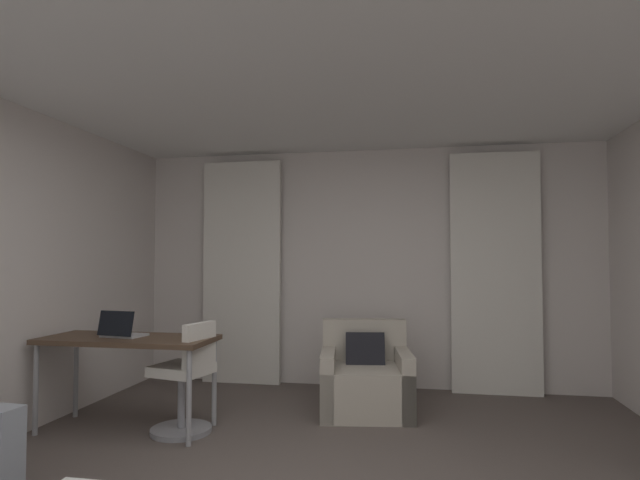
% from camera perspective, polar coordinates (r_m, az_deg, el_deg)
% --- Properties ---
extents(wall_window, '(5.12, 0.06, 2.60)m').
position_cam_1_polar(wall_window, '(5.74, 4.89, -3.01)').
color(wall_window, silver).
rests_on(wall_window, ground).
extents(ceiling, '(5.12, 6.12, 0.06)m').
position_cam_1_polar(ceiling, '(3.01, -1.35, 22.40)').
color(ceiling, white).
rests_on(ceiling, wall_left).
extents(curtain_left_panel, '(0.90, 0.06, 2.50)m').
position_cam_1_polar(curtain_left_panel, '(5.91, -8.65, -3.46)').
color(curtain_left_panel, silver).
rests_on(curtain_left_panel, ground).
extents(curtain_right_panel, '(0.90, 0.06, 2.50)m').
position_cam_1_polar(curtain_right_panel, '(5.64, 18.83, -3.42)').
color(curtain_right_panel, silver).
rests_on(curtain_right_panel, ground).
extents(armchair, '(0.90, 0.89, 0.80)m').
position_cam_1_polar(armchair, '(4.88, 5.07, -15.26)').
color(armchair, '#B2A899').
rests_on(armchair, ground).
extents(desk, '(1.39, 0.59, 0.75)m').
position_cam_1_polar(desk, '(4.55, -20.46, -10.84)').
color(desk, '#4C3828').
rests_on(desk, ground).
extents(desk_chair, '(0.48, 0.48, 0.88)m').
position_cam_1_polar(desk_chair, '(4.39, -14.64, -15.10)').
color(desk_chair, gray).
rests_on(desk_chair, ground).
extents(laptop, '(0.35, 0.28, 0.22)m').
position_cam_1_polar(laptop, '(4.56, -21.10, -9.41)').
color(laptop, '#ADADB2').
rests_on(laptop, desk).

